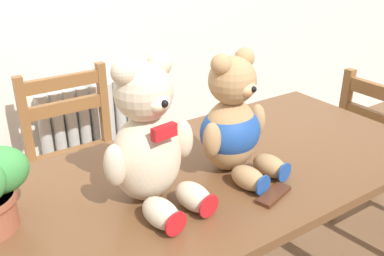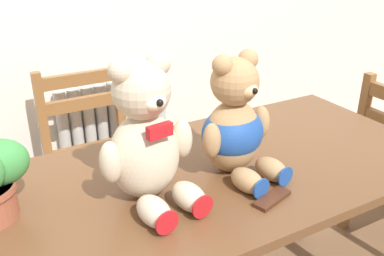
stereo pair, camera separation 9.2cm
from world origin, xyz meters
name	(u,v)px [view 1 (the left image)]	position (x,y,z in m)	size (l,w,h in m)	color
radiator	(100,152)	(0.10, 1.44, 0.32)	(0.62, 0.10, 0.71)	beige
dining_table	(199,201)	(0.00, 0.36, 0.65)	(1.60, 0.72, 0.75)	brown
wooden_chair_behind	(83,164)	(-0.10, 1.15, 0.45)	(0.42, 0.45, 0.86)	brown
teddy_bear_left	(149,142)	(-0.19, 0.32, 0.92)	(0.28, 0.29, 0.40)	beige
teddy_bear_right	(233,125)	(0.10, 0.33, 0.90)	(0.26, 0.29, 0.37)	tan
chocolate_bar	(274,195)	(0.10, 0.14, 0.76)	(0.12, 0.04, 0.01)	#472314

